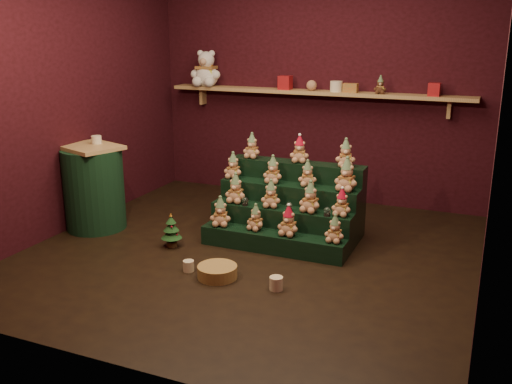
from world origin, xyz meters
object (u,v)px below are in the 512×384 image
at_px(riser_tier_front, 273,242).
at_px(snow_globe_b, 289,207).
at_px(brown_bear, 380,85).
at_px(snow_globe_a, 245,201).
at_px(snow_globe_c, 327,212).
at_px(mini_christmas_tree, 171,230).
at_px(mug_right, 276,283).
at_px(side_table, 94,188).
at_px(wicker_basket, 217,272).
at_px(mug_left, 189,266).
at_px(white_bear, 206,64).

bearing_deg(riser_tier_front, snow_globe_b, 57.34).
bearing_deg(brown_bear, riser_tier_front, -118.57).
relative_size(snow_globe_a, snow_globe_c, 0.97).
xyz_separation_m(mini_christmas_tree, mug_right, (1.26, -0.48, -0.11)).
bearing_deg(brown_bear, snow_globe_b, -116.99).
bearing_deg(snow_globe_a, mini_christmas_tree, -142.91).
height_order(snow_globe_b, snow_globe_c, same).
bearing_deg(snow_globe_c, snow_globe_a, 180.00).
bearing_deg(side_table, wicker_basket, -0.69).
bearing_deg(snow_globe_c, brown_bear, 85.66).
relative_size(snow_globe_c, mini_christmas_tree, 0.25).
bearing_deg(wicker_basket, mug_left, 176.25).
bearing_deg(snow_globe_b, side_table, -172.29).
height_order(snow_globe_b, wicker_basket, snow_globe_b).
bearing_deg(snow_globe_a, riser_tier_front, -24.52).
bearing_deg(mug_right, snow_globe_b, 103.94).
xyz_separation_m(mug_right, brown_bear, (0.26, 2.46, 1.36)).
xyz_separation_m(mug_right, wicker_basket, (-0.54, 0.02, -0.00)).
distance_m(snow_globe_a, side_table, 1.61).
relative_size(snow_globe_c, side_table, 0.10).
relative_size(snow_globe_b, mug_right, 0.77).
bearing_deg(wicker_basket, brown_bear, 71.86).
relative_size(mini_christmas_tree, wicker_basket, 1.01).
xyz_separation_m(snow_globe_c, wicker_basket, (-0.68, -0.89, -0.35)).
distance_m(mug_right, wicker_basket, 0.54).
height_order(riser_tier_front, snow_globe_c, snow_globe_c).
relative_size(snow_globe_a, mini_christmas_tree, 0.24).
xyz_separation_m(snow_globe_a, mug_right, (0.68, -0.91, -0.35)).
distance_m(snow_globe_c, white_bear, 2.82).
bearing_deg(white_bear, riser_tier_front, -51.86).
xyz_separation_m(snow_globe_a, wicker_basket, (0.14, -0.89, -0.35)).
xyz_separation_m(snow_globe_a, mug_left, (-0.15, -0.87, -0.35)).
distance_m(mini_christmas_tree, white_bear, 2.52).
height_order(snow_globe_b, mug_left, snow_globe_b).
height_order(riser_tier_front, mug_left, riser_tier_front).
relative_size(snow_globe_b, white_bear, 0.15).
relative_size(mini_christmas_tree, mug_left, 3.55).
bearing_deg(white_bear, brown_bear, -4.38).
bearing_deg(mug_right, snow_globe_c, 81.14).
distance_m(side_table, white_bear, 2.19).
bearing_deg(side_table, snow_globe_a, 28.80).
height_order(riser_tier_front, white_bear, white_bear).
xyz_separation_m(snow_globe_b, white_bear, (-1.67, 1.55, 1.19)).
xyz_separation_m(snow_globe_b, mug_left, (-0.60, -0.87, -0.36)).
relative_size(snow_globe_b, snow_globe_c, 1.00).
relative_size(mug_left, mug_right, 0.87).
distance_m(side_table, mini_christmas_tree, 1.06).
bearing_deg(mug_left, riser_tier_front, 55.11).
distance_m(riser_tier_front, white_bear, 2.76).
xyz_separation_m(mini_christmas_tree, mug_left, (0.43, -0.44, -0.12)).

